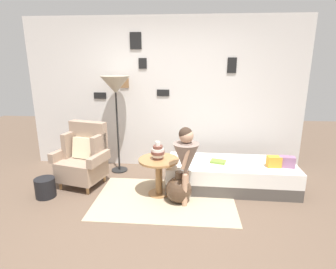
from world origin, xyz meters
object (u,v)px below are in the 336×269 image
Objects in this scene: person_child at (186,157)px; demijohn_near at (179,189)px; armchair at (84,157)px; side_table at (159,169)px; floor_lamp at (115,88)px; magazine_basket at (45,188)px; book_on_daybed at (218,162)px; vase_striped at (158,152)px; daybed at (230,175)px.

person_child reaches higher than demijohn_near.
armchair reaches higher than side_table.
floor_lamp is 1.52× the size of person_child.
demijohn_near is 1.90m from magazine_basket.
magazine_basket is (-1.60, -0.21, -0.25)m from side_table.
floor_lamp is 3.69× the size of demijohn_near.
book_on_daybed is (2.06, 0.05, -0.02)m from armchair.
demijohn_near is (1.09, -1.01, -1.27)m from floor_lamp.
person_child reaches higher than book_on_daybed.
demijohn_near reaches higher than magazine_basket.
vase_striped is (1.18, -0.26, 0.21)m from armchair.
side_table reaches higher than daybed.
vase_striped reaches higher than demijohn_near.
floor_lamp is (-0.79, 0.82, 0.80)m from vase_striped.
armchair is 1.22m from side_table.
magazine_basket is (-0.41, -0.47, -0.30)m from armchair.
demijohn_near is at bearing -145.70° from daybed.
demijohn_near is at bearing -138.27° from book_on_daybed.
magazine_basket is (-2.66, -0.53, -0.06)m from daybed.
magazine_basket is at bearing -128.05° from floor_lamp.
daybed is 0.92m from demijohn_near.
book_on_daybed is 0.50× the size of demijohn_near.
daybed is at bearing 34.30° from demijohn_near.
person_child reaches higher than daybed.
side_table is 2.60× the size of book_on_daybed.
person_child is 4.89× the size of book_on_daybed.
floor_lamp is (0.40, 0.56, 1.01)m from armchair.
daybed reaches higher than magazine_basket.
book_on_daybed is at bearing 11.93° from magazine_basket.
daybed is 2.29m from floor_lamp.
side_table reaches higher than magazine_basket.
floor_lamp is at bearing 51.95° from magazine_basket.
armchair is 1.58m from demijohn_near.
vase_striped is at bearing 7.41° from magazine_basket.
person_child is 0.51m from demijohn_near.
side_table is 0.55m from person_child.
demijohn_near reaches higher than book_on_daybed.
person_child is at bearing -129.93° from book_on_daybed.
magazine_basket is at bearing -168.07° from book_on_daybed.
side_table is 0.41m from demijohn_near.
floor_lamp reaches higher than armchair.
daybed is at bearing 4.29° from book_on_daybed.
daybed is 1.20m from vase_striped.
floor_lamp reaches higher than magazine_basket.
person_child is 3.85× the size of magazine_basket.
person_child is (1.18, -1.08, -0.77)m from floor_lamp.
floor_lamp reaches higher than side_table.
magazine_basket is at bearing -172.59° from vase_striped.
vase_striped is at bearing 147.19° from person_child.
book_on_daybed is 0.79m from demijohn_near.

